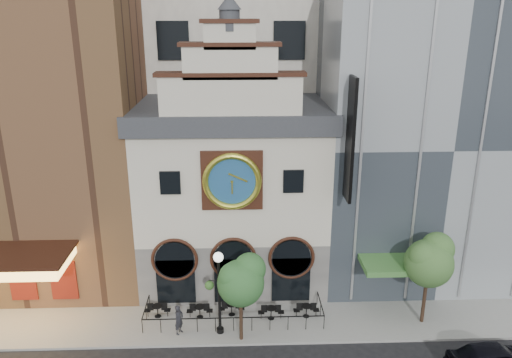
{
  "coord_description": "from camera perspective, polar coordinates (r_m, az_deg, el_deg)",
  "views": [
    {
      "loc": [
        0.39,
        -23.63,
        17.96
      ],
      "look_at": [
        1.48,
        6.0,
        7.92
      ],
      "focal_mm": 35.0,
      "sensor_mm": 36.0,
      "label": 1
    }
  ],
  "objects": [
    {
      "name": "tree_right",
      "position": [
        30.9,
        19.24,
        -8.66
      ],
      "size": [
        2.94,
        2.83,
        5.66
      ],
      "color": "#382619",
      "rests_on": "sidewalk"
    },
    {
      "name": "cafe_railing",
      "position": [
        31.37,
        -2.55,
        -14.91
      ],
      "size": [
        10.6,
        2.6,
        0.9
      ],
      "primitive_type": null,
      "color": "black",
      "rests_on": "sidewalk"
    },
    {
      "name": "ground",
      "position": [
        29.68,
        -2.56,
        -18.54
      ],
      "size": [
        120.0,
        120.0,
        0.0
      ],
      "primitive_type": "plane",
      "color": "black",
      "rests_on": "ground"
    },
    {
      "name": "clock_building",
      "position": [
        33.42,
        -2.65,
        -1.03
      ],
      "size": [
        12.6,
        8.78,
        18.65
      ],
      "color": "#605E5B",
      "rests_on": "ground"
    },
    {
      "name": "tree_left",
      "position": [
        27.88,
        -1.67,
        -11.39
      ],
      "size": [
        2.71,
        2.61,
        5.22
      ],
      "color": "#382619",
      "rests_on": "sidewalk"
    },
    {
      "name": "retail_building",
      "position": [
        36.74,
        18.1,
        5.5
      ],
      "size": [
        14.0,
        14.4,
        20.0
      ],
      "color": "gray",
      "rests_on": "ground"
    },
    {
      "name": "lamppost",
      "position": [
        28.76,
        -4.25,
        -11.89
      ],
      "size": [
        1.63,
        0.77,
        5.17
      ],
      "rotation": [
        0.0,
        0.0,
        -0.22
      ],
      "color": "black",
      "rests_on": "sidewalk"
    },
    {
      "name": "bistro_2",
      "position": [
        31.66,
        -2.8,
        -14.54
      ],
      "size": [
        1.58,
        0.68,
        0.9
      ],
      "color": "black",
      "rests_on": "sidewalk"
    },
    {
      "name": "bistro_4",
      "position": [
        31.62,
        5.77,
        -14.66
      ],
      "size": [
        1.58,
        0.68,
        0.9
      ],
      "color": "black",
      "rests_on": "sidewalk"
    },
    {
      "name": "pedestrian",
      "position": [
        30.19,
        -8.8,
        -15.61
      ],
      "size": [
        0.72,
        0.79,
        1.8
      ],
      "primitive_type": "imported",
      "rotation": [
        0.0,
        0.0,
        1.01
      ],
      "color": "black",
      "rests_on": "sidewalk"
    },
    {
      "name": "theater_building",
      "position": [
        36.56,
        -23.85,
        8.71
      ],
      "size": [
        14.0,
        15.6,
        25.0
      ],
      "color": "brown",
      "rests_on": "ground"
    },
    {
      "name": "bistro_3",
      "position": [
        31.31,
        1.73,
        -14.95
      ],
      "size": [
        1.58,
        0.68,
        0.9
      ],
      "color": "black",
      "rests_on": "sidewalk"
    },
    {
      "name": "bistro_1",
      "position": [
        31.6,
        -6.45,
        -14.72
      ],
      "size": [
        1.58,
        0.68,
        0.9
      ],
      "color": "black",
      "rests_on": "sidewalk"
    },
    {
      "name": "sidewalk",
      "position": [
        31.67,
        -2.53,
        -15.7
      ],
      "size": [
        44.0,
        5.0,
        0.15
      ],
      "primitive_type": "cube",
      "color": "gray",
      "rests_on": "ground"
    },
    {
      "name": "bistro_0",
      "position": [
        32.04,
        -11.19,
        -14.48
      ],
      "size": [
        1.58,
        0.68,
        0.9
      ],
      "color": "black",
      "rests_on": "sidewalk"
    }
  ]
}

